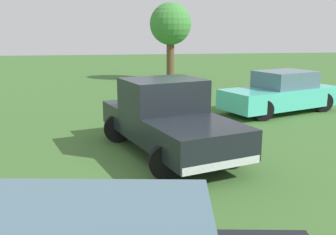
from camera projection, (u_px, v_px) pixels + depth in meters
The scene contains 4 objects.
ground_plane at pixel (157, 158), 9.02m from camera, with size 80.00×80.00×0.00m, color #3D662D.
pickup_truck at pixel (166, 116), 9.25m from camera, with size 3.10×5.01×1.79m.
sedan_far at pixel (281, 93), 13.93m from camera, with size 4.77×3.15×1.50m.
tree_back_left at pixel (170, 25), 22.45m from camera, with size 2.44×2.44×4.53m.
Camera 1 is at (-1.13, -8.51, 2.93)m, focal length 40.94 mm.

